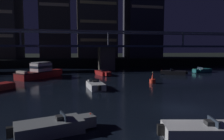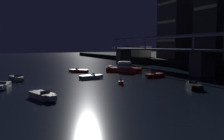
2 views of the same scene
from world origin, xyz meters
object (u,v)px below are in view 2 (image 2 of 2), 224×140
speedboat_far_left (155,75)px  channel_buoy (121,82)px  speedboat_mid_right (194,86)px  speedboat_near_center (79,71)px  speedboat_far_right (17,78)px  tower_west_low (181,13)px  speedboat_mid_left (91,77)px  river_bridge (202,56)px  waterfront_pavilion (137,51)px  cabin_cruiser_near_left (123,68)px  speedboat_far_center (3,86)px  speedboat_near_right (43,96)px

speedboat_far_left → channel_buoy: channel_buoy is taller
speedboat_mid_right → speedboat_far_left: 14.09m
speedboat_near_center → speedboat_far_right: 17.06m
tower_west_low → speedboat_mid_left: size_ratio=6.38×
river_bridge → waterfront_pavilion: size_ratio=6.67×
cabin_cruiser_near_left → speedboat_mid_left: bearing=-55.3°
speedboat_mid_right → speedboat_far_center: same height
speedboat_near_right → speedboat_mid_left: same height
waterfront_pavilion → speedboat_near_center: (29.79, -35.29, -4.02)m
speedboat_far_left → tower_west_low: bearing=131.8°
speedboat_near_center → river_bridge: bearing=52.2°
speedboat_near_center → speedboat_far_left: size_ratio=0.89×
speedboat_mid_left → speedboat_far_right: size_ratio=1.01×
speedboat_far_center → speedboat_far_right: same height
speedboat_mid_left → river_bridge: bearing=76.5°
speedboat_near_center → speedboat_far_left: (15.52, 12.41, 0.00)m
river_bridge → channel_buoy: size_ratio=46.96×
speedboat_mid_left → speedboat_mid_right: bearing=33.2°
speedboat_mid_left → channel_buoy: size_ratio=2.97×
tower_west_low → speedboat_far_center: 68.07m
tower_west_low → waterfront_pavilion: tower_west_low is taller
speedboat_mid_right → channel_buoy: size_ratio=2.77×
speedboat_far_left → speedboat_far_center: size_ratio=1.00×
cabin_cruiser_near_left → speedboat_mid_left: cabin_cruiser_near_left is taller
speedboat_mid_left → channel_buoy: (8.92, 2.40, 0.06)m
speedboat_mid_left → speedboat_mid_right: same height
speedboat_far_left → speedboat_far_right: 28.59m
river_bridge → tower_west_low: bearing=147.3°
river_bridge → cabin_cruiser_near_left: (-14.15, -12.69, -3.36)m
cabin_cruiser_near_left → speedboat_far_right: bearing=-81.4°
speedboat_mid_right → speedboat_far_left: bearing=170.2°
speedboat_near_right → speedboat_far_left: 27.80m
waterfront_pavilion → speedboat_far_center: size_ratio=2.38×
river_bridge → speedboat_far_center: bearing=-92.6°
speedboat_near_center → speedboat_far_center: (16.27, -17.62, 0.00)m
river_bridge → speedboat_mid_left: (-5.91, -24.61, -4.00)m
cabin_cruiser_near_left → speedboat_far_right: 26.13m
speedboat_near_right → channel_buoy: channel_buoy is taller
waterfront_pavilion → speedboat_mid_left: waterfront_pavilion is taller
cabin_cruiser_near_left → speedboat_near_right: cabin_cruiser_near_left is taller
cabin_cruiser_near_left → speedboat_near_center: (-3.97, -10.69, -0.64)m
river_bridge → speedboat_near_center: 29.85m
speedboat_far_center → speedboat_far_right: (-8.39, 2.48, 0.00)m
cabin_cruiser_near_left → speedboat_near_center: size_ratio=1.77×
speedboat_near_center → channel_buoy: size_ratio=2.63×
channel_buoy → waterfront_pavilion: bearing=146.2°
cabin_cruiser_near_left → speedboat_near_right: bearing=-46.0°
cabin_cruiser_near_left → speedboat_far_right: (3.90, -25.83, -0.64)m
cabin_cruiser_near_left → speedboat_near_center: bearing=-110.4°
speedboat_near_right → speedboat_far_right: size_ratio=0.99×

